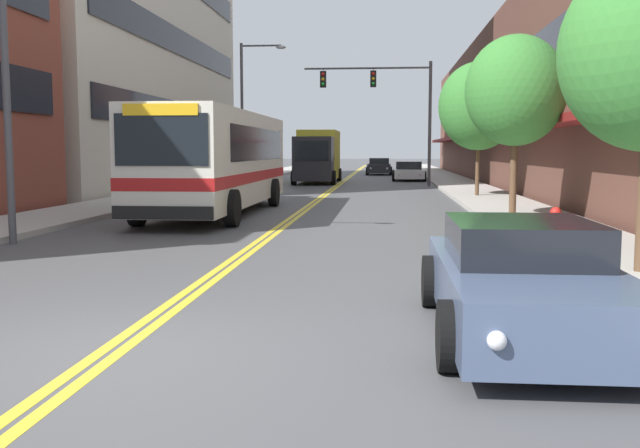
% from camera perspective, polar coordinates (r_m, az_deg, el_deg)
% --- Properties ---
extents(ground_plane, '(240.00, 240.00, 0.00)m').
position_cam_1_polar(ground_plane, '(43.99, 1.69, 3.29)').
color(ground_plane, '#4C4C4F').
extents(sidewalk_left, '(2.81, 106.00, 0.15)m').
position_cam_1_polar(sidewalk_left, '(44.95, -7.14, 3.40)').
color(sidewalk_left, '#B2ADA5').
rests_on(sidewalk_left, ground_plane).
extents(sidewalk_right, '(2.81, 106.00, 0.15)m').
position_cam_1_polar(sidewalk_right, '(44.09, 10.70, 3.30)').
color(sidewalk_right, '#B2ADA5').
rests_on(sidewalk_right, ground_plane).
extents(centre_line, '(0.34, 106.00, 0.01)m').
position_cam_1_polar(centre_line, '(43.99, 1.69, 3.30)').
color(centre_line, yellow).
rests_on(centre_line, ground_plane).
extents(storefront_row_right, '(9.10, 68.00, 9.35)m').
position_cam_1_polar(storefront_row_right, '(45.01, 18.06, 9.01)').
color(storefront_row_right, brown).
rests_on(storefront_row_right, ground_plane).
extents(city_bus, '(2.89, 11.49, 3.18)m').
position_cam_1_polar(city_bus, '(23.06, -8.12, 5.31)').
color(city_bus, silver).
rests_on(city_bus, ground_plane).
extents(car_champagne_parked_left_near, '(2.05, 4.79, 1.30)m').
position_cam_1_polar(car_champagne_parked_left_near, '(37.48, -5.67, 3.75)').
color(car_champagne_parked_left_near, beige).
rests_on(car_champagne_parked_left_near, ground_plane).
extents(car_slate_blue_parked_right_foreground, '(2.04, 4.58, 1.26)m').
position_cam_1_polar(car_slate_blue_parked_right_foreground, '(8.15, 15.90, -4.43)').
color(car_slate_blue_parked_right_foreground, '#475675').
rests_on(car_slate_blue_parked_right_foreground, ground_plane).
extents(car_white_parked_right_mid, '(2.19, 4.87, 1.27)m').
position_cam_1_polar(car_white_parked_right_mid, '(48.13, 7.10, 4.19)').
color(car_white_parked_right_mid, white).
rests_on(car_white_parked_right_mid, ground_plane).
extents(car_charcoal_moving_lead, '(2.12, 4.86, 1.37)m').
position_cam_1_polar(car_charcoal_moving_lead, '(59.20, 4.76, 4.58)').
color(car_charcoal_moving_lead, '#232328').
rests_on(car_charcoal_moving_lead, ground_plane).
extents(box_truck, '(2.60, 7.33, 3.24)m').
position_cam_1_polar(box_truck, '(44.18, -0.17, 5.47)').
color(box_truck, '#232328').
rests_on(box_truck, ground_plane).
extents(traffic_signal_mast, '(7.22, 0.38, 6.98)m').
position_cam_1_polar(traffic_signal_mast, '(41.10, 5.42, 10.07)').
color(traffic_signal_mast, '#47474C').
rests_on(traffic_signal_mast, ground_plane).
extents(street_lamp_left_near, '(2.55, 0.28, 7.50)m').
position_cam_1_polar(street_lamp_left_near, '(16.73, -22.83, 14.03)').
color(street_lamp_left_near, '#47474C').
rests_on(street_lamp_left_near, ground_plane).
extents(street_lamp_left_far, '(2.58, 0.28, 7.92)m').
position_cam_1_polar(street_lamp_left_far, '(40.50, -5.75, 9.76)').
color(street_lamp_left_far, '#47474C').
rests_on(street_lamp_left_far, ground_plane).
extents(street_tree_right_mid, '(2.82, 2.82, 5.09)m').
position_cam_1_polar(street_tree_right_mid, '(21.00, 15.39, 10.23)').
color(street_tree_right_mid, brown).
rests_on(street_tree_right_mid, sidewalk_right).
extents(street_tree_right_far, '(3.31, 3.31, 5.51)m').
position_cam_1_polar(street_tree_right_far, '(30.55, 12.59, 9.19)').
color(street_tree_right_far, brown).
rests_on(street_tree_right_far, sidewalk_right).
extents(fire_hydrant, '(0.32, 0.24, 0.82)m').
position_cam_1_polar(fire_hydrant, '(14.17, 18.28, -0.35)').
color(fire_hydrant, red).
rests_on(fire_hydrant, sidewalk_right).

